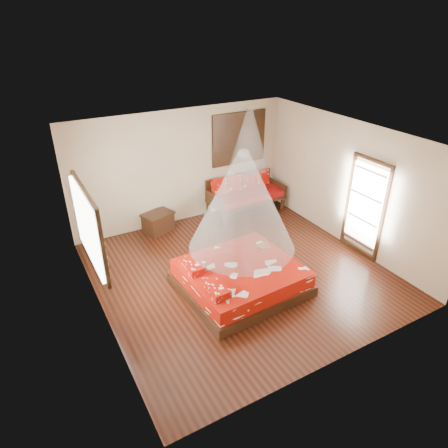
{
  "coord_description": "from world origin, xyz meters",
  "views": [
    {
      "loc": [
        -3.59,
        -5.76,
        4.75
      ],
      "look_at": [
        -0.3,
        0.11,
        1.15
      ],
      "focal_mm": 32.0,
      "sensor_mm": 36.0,
      "label": 1
    }
  ],
  "objects": [
    {
      "name": "bed",
      "position": [
        -0.28,
        -0.47,
        0.25
      ],
      "size": [
        2.27,
        2.07,
        0.64
      ],
      "rotation": [
        0.0,
        0.0,
        0.05
      ],
      "color": "black",
      "rests_on": "floor"
    },
    {
      "name": "shutter_panel",
      "position": [
        1.6,
        2.72,
        1.9
      ],
      "size": [
        1.52,
        0.06,
        1.32
      ],
      "color": "black",
      "rests_on": "wall_back"
    },
    {
      "name": "room",
      "position": [
        0.0,
        0.0,
        1.4
      ],
      "size": [
        5.54,
        5.54,
        2.84
      ],
      "color": "black",
      "rests_on": "ground"
    },
    {
      "name": "glazed_door",
      "position": [
        2.72,
        -0.6,
        1.07
      ],
      "size": [
        0.08,
        1.02,
        2.16
      ],
      "color": "black",
      "rests_on": "floor"
    },
    {
      "name": "mosquito_net_main",
      "position": [
        -0.26,
        -0.47,
        1.85
      ],
      "size": [
        1.92,
        1.92,
        1.8
      ],
      "primitive_type": "cone",
      "color": "white",
      "rests_on": "ceiling"
    },
    {
      "name": "daybed",
      "position": [
        1.6,
        2.39,
        0.52
      ],
      "size": [
        1.97,
        0.88,
        0.98
      ],
      "color": "black",
      "rests_on": "floor"
    },
    {
      "name": "window_left",
      "position": [
        -2.71,
        0.2,
        1.7
      ],
      "size": [
        0.1,
        1.74,
        1.34
      ],
      "color": "black",
      "rests_on": "wall_left"
    },
    {
      "name": "wine_tray",
      "position": [
        0.51,
        -0.1,
        0.56
      ],
      "size": [
        0.27,
        0.27,
        0.22
      ],
      "rotation": [
        0.0,
        0.0,
        -0.23
      ],
      "color": "brown",
      "rests_on": "bed"
    },
    {
      "name": "mosquito_net_daybed",
      "position": [
        1.6,
        2.25,
        2.0
      ],
      "size": [
        1.0,
        1.0,
        1.5
      ],
      "primitive_type": "cone",
      "color": "white",
      "rests_on": "ceiling"
    },
    {
      "name": "storage_chest",
      "position": [
        -0.81,
        2.45,
        0.24
      ],
      "size": [
        0.82,
        0.71,
        0.48
      ],
      "rotation": [
        0.0,
        0.0,
        0.32
      ],
      "color": "black",
      "rests_on": "floor"
    }
  ]
}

